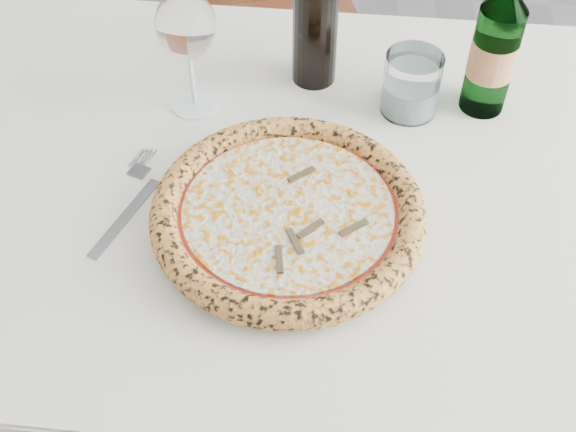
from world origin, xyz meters
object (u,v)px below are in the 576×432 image
at_px(tumbler, 411,87).
at_px(beer_bottle, 495,49).
at_px(dining_table, 293,218).
at_px(pizza, 288,213).
at_px(wine_glass, 186,28).
at_px(plate, 288,222).
at_px(wine_bottle, 316,11).

relative_size(tumbler, beer_bottle, 0.37).
relative_size(dining_table, pizza, 3.99).
height_order(wine_glass, tumbler, wine_glass).
height_order(plate, wine_bottle, wine_bottle).
xyz_separation_m(wine_glass, tumbler, (0.32, 0.01, -0.09)).
bearing_deg(beer_bottle, plate, -136.00).
xyz_separation_m(plate, tumbler, (0.16, 0.24, 0.03)).
distance_m(dining_table, pizza, 0.16).
distance_m(wine_glass, tumbler, 0.33).
height_order(tumbler, wine_bottle, wine_bottle).
height_order(pizza, beer_bottle, beer_bottle).
relative_size(plate, wine_bottle, 1.10).
distance_m(wine_glass, wine_bottle, 0.19).
bearing_deg(beer_bottle, pizza, -136.00).
bearing_deg(plate, beer_bottle, 44.00).
distance_m(plate, wine_glass, 0.30).
height_order(plate, tumbler, tumbler).
bearing_deg(tumbler, beer_bottle, 8.31).
height_order(wine_glass, wine_bottle, wine_bottle).
xyz_separation_m(tumbler, beer_bottle, (0.11, 0.02, 0.06)).
bearing_deg(wine_bottle, pizza, -93.18).
bearing_deg(wine_glass, pizza, -55.93).
distance_m(dining_table, tumbler, 0.26).
height_order(dining_table, pizza, pizza).
bearing_deg(wine_glass, tumbler, 2.57).
bearing_deg(plate, dining_table, 90.00).
height_order(dining_table, wine_glass, wine_glass).
relative_size(tumbler, wine_bottle, 0.34).
bearing_deg(tumbler, plate, -123.29).
bearing_deg(dining_table, tumbler, 41.99).
distance_m(plate, pizza, 0.02).
xyz_separation_m(plate, pizza, (-0.00, 0.00, 0.02)).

